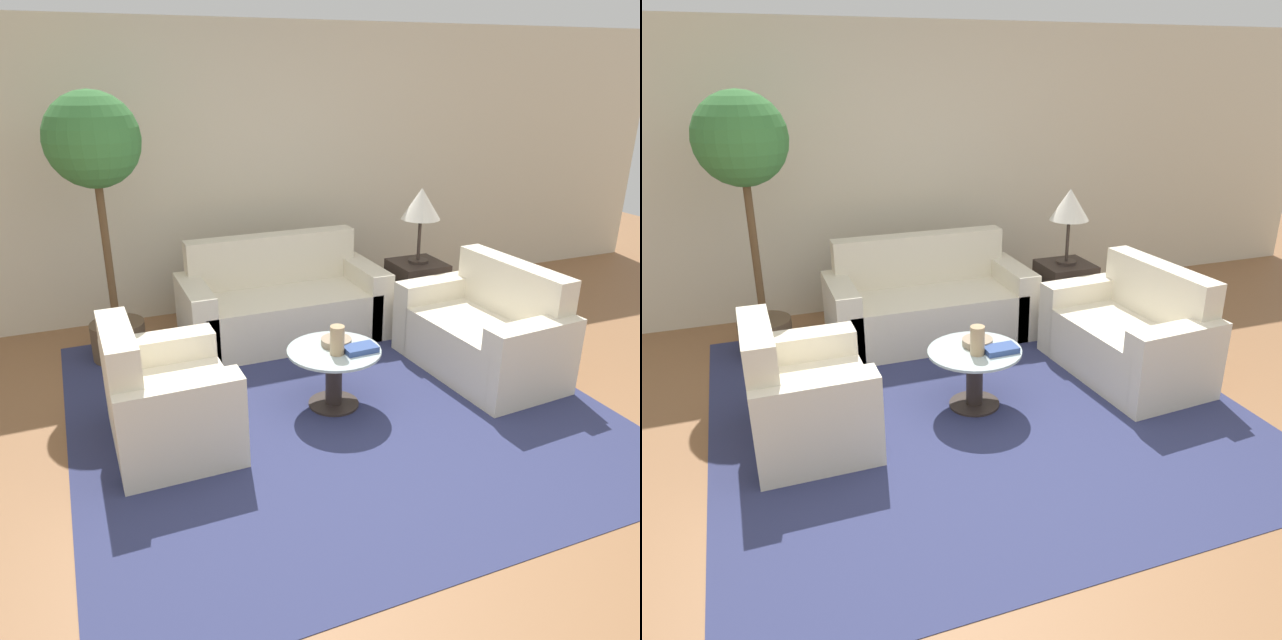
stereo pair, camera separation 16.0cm
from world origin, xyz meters
TOP-DOWN VIEW (x-y plane):
  - ground_plane at (0.00, 0.00)m, footprint 14.00×14.00m
  - wall_back at (0.00, 3.01)m, footprint 10.00×0.06m
  - rug at (0.10, 0.79)m, footprint 3.51×3.46m
  - sofa_main at (0.16, 2.09)m, footprint 1.71×0.78m
  - armchair at (-1.08, 0.74)m, footprint 0.73×0.90m
  - loveseat at (1.42, 0.87)m, footprint 0.83×1.34m
  - coffee_table at (0.10, 0.79)m, footprint 0.64×0.64m
  - side_table at (1.41, 1.91)m, footprint 0.44×0.44m
  - table_lamp at (1.41, 1.91)m, footprint 0.34×0.34m
  - potted_plant at (-1.20, 2.17)m, footprint 0.69×0.69m
  - vase at (0.09, 0.72)m, footprint 0.10×0.10m
  - bowl at (0.14, 0.85)m, footprint 0.21×0.21m
  - book_stack at (0.25, 0.69)m, footprint 0.23×0.15m

SIDE VIEW (x-z plane):
  - ground_plane at x=0.00m, z-range 0.00..0.00m
  - rug at x=0.10m, z-range 0.00..0.01m
  - coffee_table at x=0.10m, z-range 0.06..0.49m
  - armchair at x=-1.08m, z-range -0.13..0.70m
  - loveseat at x=1.42m, z-range -0.14..0.71m
  - sofa_main at x=0.16m, z-range -0.15..0.71m
  - side_table at x=1.41m, z-range 0.00..0.58m
  - book_stack at x=0.25m, z-range 0.43..0.47m
  - bowl at x=0.14m, z-range 0.43..0.47m
  - vase at x=0.09m, z-range 0.43..0.63m
  - table_lamp at x=1.41m, z-range 0.76..1.42m
  - wall_back at x=0.00m, z-range 0.00..2.60m
  - potted_plant at x=-1.20m, z-range 0.45..2.52m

